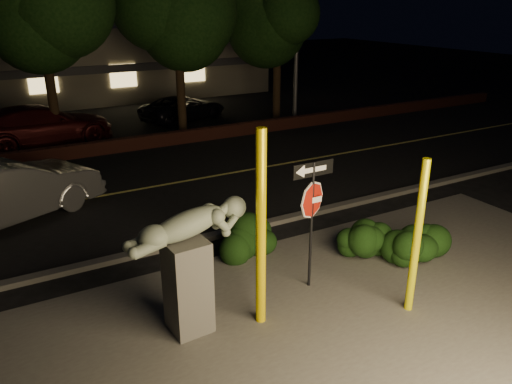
% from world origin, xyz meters
% --- Properties ---
extents(ground, '(90.00, 90.00, 0.00)m').
position_xyz_m(ground, '(0.00, 10.00, 0.00)').
color(ground, black).
rests_on(ground, ground).
extents(patio, '(14.00, 6.00, 0.02)m').
position_xyz_m(patio, '(0.00, -1.00, 0.01)').
color(patio, '#4C4944').
rests_on(patio, ground).
extents(road, '(80.00, 8.00, 0.01)m').
position_xyz_m(road, '(0.00, 7.00, 0.01)').
color(road, black).
rests_on(road, ground).
extents(lane_marking, '(80.00, 0.12, 0.00)m').
position_xyz_m(lane_marking, '(0.00, 7.00, 0.02)').
color(lane_marking, '#D2C254').
rests_on(lane_marking, road).
extents(curb, '(80.00, 0.25, 0.12)m').
position_xyz_m(curb, '(0.00, 2.90, 0.06)').
color(curb, '#4C4944').
rests_on(curb, ground).
extents(brick_wall, '(40.00, 0.35, 0.50)m').
position_xyz_m(brick_wall, '(0.00, 11.30, 0.25)').
color(brick_wall, '#4A1F17').
rests_on(brick_wall, ground).
extents(parking_lot, '(40.00, 12.00, 0.01)m').
position_xyz_m(parking_lot, '(0.00, 17.00, 0.01)').
color(parking_lot, black).
rests_on(parking_lot, ground).
extents(building, '(22.00, 10.20, 4.00)m').
position_xyz_m(building, '(0.00, 24.99, 2.00)').
color(building, '#696154').
rests_on(building, ground).
extents(yellow_pole_left, '(0.18, 0.18, 3.52)m').
position_xyz_m(yellow_pole_left, '(-1.25, -0.53, 1.76)').
color(yellow_pole_left, '#FFDB02').
rests_on(yellow_pole_left, ground).
extents(yellow_pole_right, '(0.15, 0.15, 2.92)m').
position_xyz_m(yellow_pole_right, '(1.31, -1.55, 1.46)').
color(yellow_pole_right, yellow).
rests_on(yellow_pole_right, ground).
extents(signpost, '(0.88, 0.06, 2.60)m').
position_xyz_m(signpost, '(0.17, 0.01, 1.85)').
color(signpost, black).
rests_on(signpost, ground).
extents(sculpture, '(2.13, 0.70, 2.28)m').
position_xyz_m(sculpture, '(-2.39, -0.13, 1.41)').
color(sculpture, '#4C4944').
rests_on(sculpture, ground).
extents(hedge_center, '(1.92, 1.08, 0.95)m').
position_xyz_m(hedge_center, '(-0.25, 1.89, 0.47)').
color(hedge_center, black).
rests_on(hedge_center, ground).
extents(hedge_right, '(1.60, 1.04, 0.97)m').
position_xyz_m(hedge_right, '(2.07, 0.41, 0.49)').
color(hedge_right, black).
rests_on(hedge_right, ground).
extents(hedge_far_right, '(1.58, 1.20, 0.98)m').
position_xyz_m(hedge_far_right, '(2.83, -0.24, 0.49)').
color(hedge_far_right, black).
rests_on(hedge_far_right, ground).
extents(silver_sedan, '(5.26, 3.65, 1.64)m').
position_xyz_m(silver_sedan, '(-4.84, 6.38, 0.82)').
color(silver_sedan, '#9F9FA3').
rests_on(silver_sedan, ground).
extents(parked_car_darkred, '(5.67, 2.93, 1.57)m').
position_xyz_m(parked_car_darkred, '(-3.00, 13.73, 0.79)').
color(parked_car_darkred, '#3A0C0D').
rests_on(parked_car_darkred, ground).
extents(parked_car_dark, '(4.56, 3.07, 1.16)m').
position_xyz_m(parked_car_dark, '(3.45, 15.11, 0.58)').
color(parked_car_dark, black).
rests_on(parked_car_dark, ground).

